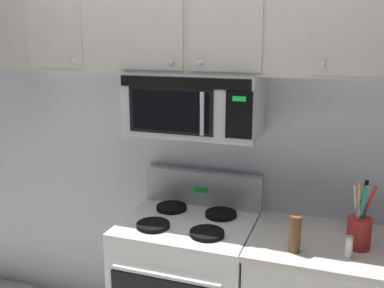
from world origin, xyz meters
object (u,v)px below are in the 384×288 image
Objects in this scene: stove_range at (188,287)px; pepper_mill at (295,234)px; over_range_microwave at (195,104)px; salt_shaker at (349,247)px; utensil_crock_red at (359,228)px.

stove_range reaches higher than pepper_mill.
over_range_microwave is 1.11m from salt_shaker.
utensil_crock_red is at bearing 26.80° from pepper_mill.
stove_range is at bearing -89.86° from over_range_microwave.
pepper_mill is at bearing -15.61° from stove_range.
utensil_crock_red is 1.88× the size of pepper_mill.
utensil_crock_red reaches higher than salt_shaker.
utensil_crock_red is 3.26× the size of salt_shaker.
pepper_mill is (0.63, -0.29, -0.58)m from over_range_microwave.
stove_range is 5.82× the size of pepper_mill.
stove_range reaches higher than salt_shaker.
salt_shaker is at bearing -16.62° from over_range_microwave.
stove_range is 10.11× the size of salt_shaker.
salt_shaker is (-0.05, -0.12, -0.06)m from utensil_crock_red.
salt_shaker is (0.89, -0.26, -0.62)m from over_range_microwave.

